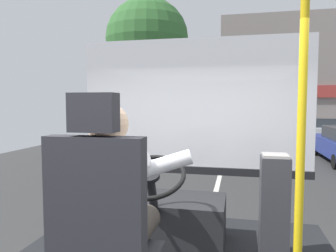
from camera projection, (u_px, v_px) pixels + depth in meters
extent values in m
cube|color=#333333|center=(223.00, 166.00, 10.60)|extent=(18.00, 44.00, 0.05)
cube|color=silver|center=(223.00, 165.00, 10.60)|extent=(0.12, 39.60, 0.00)
cube|color=#28282D|center=(95.00, 206.00, 1.48)|extent=(0.48, 0.10, 0.66)
cube|color=#28282D|center=(94.00, 112.00, 1.45)|extent=(0.22, 0.10, 0.18)
cylinder|color=#332D28|center=(136.00, 231.00, 1.80)|extent=(0.17, 0.47, 0.17)
cylinder|color=#332D28|center=(106.00, 229.00, 1.84)|extent=(0.17, 0.47, 0.17)
cylinder|color=silver|center=(109.00, 201.00, 1.64)|extent=(0.37, 0.37, 0.61)
cube|color=#70934C|center=(122.00, 179.00, 1.82)|extent=(0.06, 0.01, 0.38)
sphere|color=beige|center=(108.00, 124.00, 1.61)|extent=(0.21, 0.21, 0.21)
cylinder|color=silver|center=(145.00, 170.00, 1.86)|extent=(0.57, 0.21, 0.25)
cylinder|color=silver|center=(108.00, 168.00, 1.91)|extent=(0.57, 0.21, 0.25)
cube|color=black|center=(163.00, 219.00, 2.87)|extent=(1.10, 0.56, 0.40)
cylinder|color=black|center=(153.00, 197.00, 2.50)|extent=(0.07, 0.23, 0.41)
torus|color=black|center=(150.00, 176.00, 2.40)|extent=(0.55, 0.52, 0.26)
cylinder|color=black|center=(150.00, 176.00, 2.40)|extent=(0.16, 0.15, 0.09)
cylinder|color=gold|center=(301.00, 147.00, 1.63)|extent=(0.04, 0.04, 2.05)
cube|color=#333338|center=(274.00, 208.00, 2.52)|extent=(0.22, 0.23, 0.83)
cube|color=#9E9993|center=(275.00, 155.00, 2.49)|extent=(0.20, 0.20, 0.02)
cube|color=silver|center=(193.00, 103.00, 3.46)|extent=(2.50, 0.01, 1.40)
cube|color=black|center=(193.00, 170.00, 3.51)|extent=(2.50, 0.08, 0.08)
cylinder|color=#4C3828|center=(148.00, 113.00, 11.87)|extent=(0.27, 0.27, 3.39)
sphere|color=#30632D|center=(147.00, 40.00, 11.68)|extent=(3.05, 3.05, 3.05)
cube|color=gray|center=(320.00, 81.00, 18.03)|extent=(10.94, 4.96, 6.66)
cube|color=#9E332D|center=(332.00, 91.00, 15.60)|extent=(10.51, 0.12, 0.60)
cylinder|color=black|center=(315.00, 149.00, 12.57)|extent=(0.14, 0.46, 0.46)
cylinder|color=black|center=(335.00, 162.00, 9.95)|extent=(0.14, 0.46, 0.46)
cube|color=silver|center=(317.00, 131.00, 17.09)|extent=(1.97, 3.82, 0.59)
cube|color=#282D33|center=(318.00, 122.00, 16.83)|extent=(1.61, 2.10, 0.45)
cylinder|color=black|center=(330.00, 135.00, 18.06)|extent=(0.14, 0.49, 0.49)
cylinder|color=black|center=(295.00, 134.00, 18.47)|extent=(0.14, 0.49, 0.49)
cylinder|color=black|center=(303.00, 139.00, 16.16)|extent=(0.14, 0.49, 0.49)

